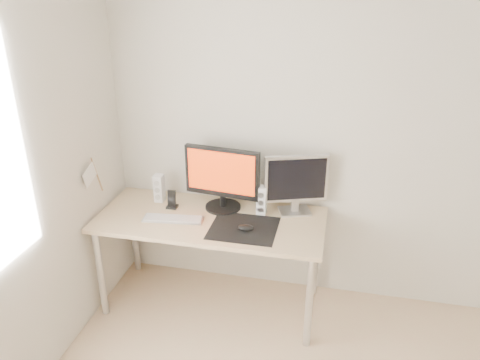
{
  "coord_description": "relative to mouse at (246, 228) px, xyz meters",
  "views": [
    {
      "loc": [
        -0.09,
        -1.4,
        2.3
      ],
      "look_at": [
        -0.73,
        1.45,
        1.01
      ],
      "focal_mm": 35.0,
      "sensor_mm": 36.0,
      "label": 1
    }
  ],
  "objects": [
    {
      "name": "mousepad",
      "position": [
        -0.02,
        0.03,
        -0.02
      ],
      "size": [
        0.45,
        0.4,
        0.0
      ],
      "primitive_type": "cube",
      "color": "black",
      "rests_on": "desk"
    },
    {
      "name": "second_monitor",
      "position": [
        0.29,
        0.34,
        0.22
      ],
      "size": [
        0.44,
        0.22,
        0.43
      ],
      "color": "silver",
      "rests_on": "desk"
    },
    {
      "name": "pennant",
      "position": [
        -1.07,
        -0.02,
        0.29
      ],
      "size": [
        0.01,
        0.23,
        0.29
      ],
      "color": "#A57F54",
      "rests_on": "wall_left"
    },
    {
      "name": "keyboard",
      "position": [
        -0.53,
        0.04,
        -0.02
      ],
      "size": [
        0.43,
        0.17,
        0.02
      ],
      "color": "#AEAFB1",
      "rests_on": "desk"
    },
    {
      "name": "wall_back",
      "position": [
        0.65,
        0.49,
        0.5
      ],
      "size": [
        3.5,
        0.0,
        3.5
      ],
      "primitive_type": "plane",
      "rotation": [
        1.57,
        0.0,
        0.0
      ],
      "color": "silver",
      "rests_on": "ground"
    },
    {
      "name": "speaker_right",
      "position": [
        0.06,
        0.27,
        0.08
      ],
      "size": [
        0.07,
        0.08,
        0.21
      ],
      "color": "white",
      "rests_on": "desk"
    },
    {
      "name": "main_monitor",
      "position": [
        -0.23,
        0.28,
        0.23
      ],
      "size": [
        0.55,
        0.29,
        0.47
      ],
      "color": "black",
      "rests_on": "desk"
    },
    {
      "name": "speaker_left",
      "position": [
        -0.73,
        0.3,
        0.08
      ],
      "size": [
        0.07,
        0.08,
        0.21
      ],
      "color": "white",
      "rests_on": "desk"
    },
    {
      "name": "desk",
      "position": [
        -0.28,
        0.12,
        -0.1
      ],
      "size": [
        1.6,
        0.7,
        0.73
      ],
      "color": "#D1B587",
      "rests_on": "ground"
    },
    {
      "name": "mouse",
      "position": [
        0.0,
        0.0,
        0.0
      ],
      "size": [
        0.11,
        0.07,
        0.04
      ],
      "primitive_type": "ellipsoid",
      "color": "black",
      "rests_on": "mousepad"
    },
    {
      "name": "phone_dock",
      "position": [
        -0.6,
        0.21,
        0.02
      ],
      "size": [
        0.08,
        0.07,
        0.14
      ],
      "color": "black",
      "rests_on": "desk"
    }
  ]
}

